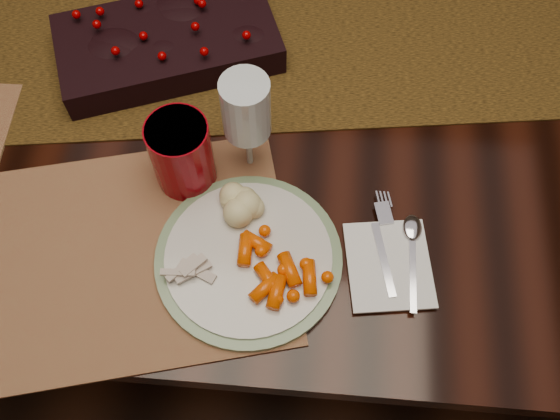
# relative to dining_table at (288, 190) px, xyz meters

# --- Properties ---
(floor) EXTENTS (5.00, 5.00, 0.00)m
(floor) POSITION_rel_dining_table_xyz_m (0.00, 0.00, -0.38)
(floor) COLOR black
(floor) RESTS_ON ground
(dining_table) EXTENTS (1.80, 1.00, 0.75)m
(dining_table) POSITION_rel_dining_table_xyz_m (0.00, 0.00, 0.00)
(dining_table) COLOR black
(dining_table) RESTS_ON floor
(table_runner) EXTENTS (1.69, 0.57, 0.00)m
(table_runner) POSITION_rel_dining_table_xyz_m (-0.05, 0.06, 0.38)
(table_runner) COLOR #381D09
(table_runner) RESTS_ON dining_table
(centerpiece) EXTENTS (0.39, 0.29, 0.07)m
(centerpiece) POSITION_rel_dining_table_xyz_m (-0.20, 0.03, 0.41)
(centerpiece) COLOR black
(centerpiece) RESTS_ON table_runner
(placemat_main) EXTENTS (0.53, 0.44, 0.00)m
(placemat_main) POSITION_rel_dining_table_xyz_m (-0.21, -0.33, 0.38)
(placemat_main) COLOR #956D50
(placemat_main) RESTS_ON dining_table
(dinner_plate) EXTENTS (0.27, 0.27, 0.01)m
(dinner_plate) POSITION_rel_dining_table_xyz_m (-0.03, -0.33, 0.39)
(dinner_plate) COLOR silver
(dinner_plate) RESTS_ON placemat_main
(baby_carrots) EXTENTS (0.14, 0.12, 0.02)m
(baby_carrots) POSITION_rel_dining_table_xyz_m (0.00, -0.35, 0.40)
(baby_carrots) COLOR #E24800
(baby_carrots) RESTS_ON dinner_plate
(mashed_potatoes) EXTENTS (0.09, 0.09, 0.04)m
(mashed_potatoes) POSITION_rel_dining_table_xyz_m (-0.04, -0.26, 0.42)
(mashed_potatoes) COLOR #F4E49B
(mashed_potatoes) RESTS_ON dinner_plate
(turkey_shreds) EXTENTS (0.08, 0.07, 0.02)m
(turkey_shreds) POSITION_rel_dining_table_xyz_m (-0.11, -0.36, 0.40)
(turkey_shreds) COLOR tan
(turkey_shreds) RESTS_ON dinner_plate
(napkin) EXTENTS (0.13, 0.15, 0.00)m
(napkin) POSITION_rel_dining_table_xyz_m (0.16, -0.32, 0.38)
(napkin) COLOR white
(napkin) RESTS_ON placemat_main
(fork) EXTENTS (0.05, 0.15, 0.00)m
(fork) POSITION_rel_dining_table_xyz_m (0.15, -0.30, 0.39)
(fork) COLOR silver
(fork) RESTS_ON napkin
(spoon) EXTENTS (0.03, 0.14, 0.00)m
(spoon) POSITION_rel_dining_table_xyz_m (0.19, -0.31, 0.39)
(spoon) COLOR silver
(spoon) RESTS_ON napkin
(red_cup) EXTENTS (0.11, 0.11, 0.12)m
(red_cup) POSITION_rel_dining_table_xyz_m (-0.14, -0.20, 0.44)
(red_cup) COLOR #830009
(red_cup) RESTS_ON placemat_main
(wine_glass) EXTENTS (0.08, 0.08, 0.19)m
(wine_glass) POSITION_rel_dining_table_xyz_m (-0.05, -0.17, 0.47)
(wine_glass) COLOR silver
(wine_glass) RESTS_ON dining_table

